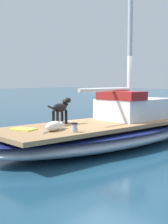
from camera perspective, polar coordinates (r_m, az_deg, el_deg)
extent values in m
plane|color=navy|center=(8.89, 4.27, -6.02)|extent=(120.00, 120.00, 0.00)
ellipsoid|color=#B2B7C1|center=(8.84, 4.28, -4.24)|extent=(3.34, 7.45, 0.56)
ellipsoid|color=navy|center=(8.81, 4.29, -3.09)|extent=(3.35, 7.48, 0.08)
cube|color=#A37A51|center=(8.79, 4.30, -2.12)|extent=(2.82, 6.82, 0.10)
cylinder|color=silver|center=(8.48, 4.09, 4.05)|extent=(0.10, 2.20, 0.10)
cube|color=silver|center=(9.65, 9.25, 0.60)|extent=(1.65, 2.35, 0.60)
cube|color=maroon|center=(8.98, 6.68, 2.96)|extent=(1.40, 0.85, 0.24)
ellipsoid|color=black|center=(8.15, -4.37, 0.79)|extent=(0.29, 0.55, 0.22)
cylinder|color=black|center=(8.36, -3.96, -0.86)|extent=(0.07, 0.07, 0.38)
cylinder|color=black|center=(8.28, -3.23, -0.91)|extent=(0.07, 0.07, 0.38)
cylinder|color=black|center=(8.07, -5.52, -1.10)|extent=(0.07, 0.07, 0.38)
cylinder|color=black|center=(7.99, -4.78, -1.16)|extent=(0.07, 0.07, 0.38)
cylinder|color=black|center=(8.33, -3.40, 1.66)|extent=(0.14, 0.20, 0.19)
ellipsoid|color=black|center=(8.42, -2.91, 2.09)|extent=(0.16, 0.24, 0.13)
cone|color=black|center=(8.44, -3.16, 2.50)|extent=(0.05, 0.05, 0.06)
cone|color=black|center=(8.39, -2.67, 2.49)|extent=(0.05, 0.05, 0.06)
torus|color=black|center=(8.33, -3.40, 1.66)|extent=(0.15, 0.13, 0.10)
cylinder|color=black|center=(7.86, -5.97, 0.82)|extent=(0.07, 0.23, 0.12)
ellipsoid|color=silver|center=(7.23, -5.47, -2.52)|extent=(0.42, 0.65, 0.22)
ellipsoid|color=silver|center=(7.55, -4.08, -2.24)|extent=(0.18, 0.23, 0.13)
cone|color=#504E4A|center=(7.56, -4.38, -1.80)|extent=(0.05, 0.05, 0.05)
cone|color=#504E4A|center=(7.52, -3.78, -1.84)|extent=(0.05, 0.05, 0.05)
cylinder|color=silver|center=(7.45, -5.07, -2.89)|extent=(0.11, 0.19, 0.06)
cylinder|color=silver|center=(7.39, -4.25, -2.95)|extent=(0.11, 0.19, 0.06)
cylinder|color=silver|center=(6.91, -7.07, -3.58)|extent=(0.09, 0.18, 0.04)
cylinder|color=#B7B7BC|center=(7.02, -1.76, -3.31)|extent=(0.16, 0.16, 0.08)
cylinder|color=#B7B7BC|center=(7.00, -1.76, -2.59)|extent=(0.13, 0.13, 0.10)
cylinder|color=black|center=(6.99, -1.76, -2.06)|extent=(0.15, 0.15, 0.03)
torus|color=beige|center=(8.52, -3.08, -1.87)|extent=(0.32, 0.32, 0.04)
cube|color=#D8D14C|center=(7.48, -10.85, -3.05)|extent=(0.63, 0.49, 0.03)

